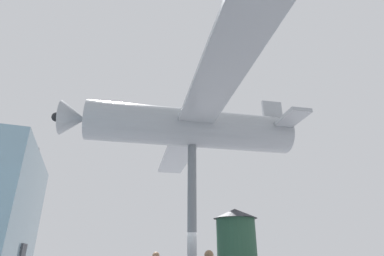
{
  "coord_description": "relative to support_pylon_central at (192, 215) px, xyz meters",
  "views": [
    {
      "loc": [
        -12.95,
        4.52,
        1.58
      ],
      "look_at": [
        0.0,
        0.0,
        7.44
      ],
      "focal_mm": 28.0,
      "sensor_mm": 36.0,
      "label": 1
    }
  ],
  "objects": [
    {
      "name": "suspended_airplane",
      "position": [
        0.03,
        0.23,
        4.2
      ],
      "size": [
        17.28,
        11.81,
        2.89
      ],
      "rotation": [
        0.0,
        0.0,
        -0.13
      ],
      "color": "#93999E",
      "rests_on": "support_pylon_central"
    },
    {
      "name": "support_pylon_central",
      "position": [
        0.0,
        0.0,
        0.0
      ],
      "size": [
        0.41,
        0.41,
        6.49
      ],
      "color": "slate",
      "rests_on": "ground_plane"
    }
  ]
}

